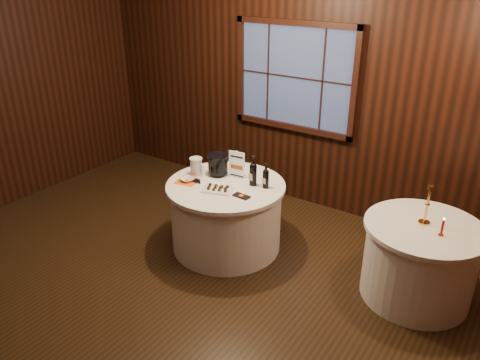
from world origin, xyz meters
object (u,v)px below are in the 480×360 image
Objects in this scene: main_table at (226,215)px; grape_bunch at (198,181)px; port_bottle_right at (266,177)px; chocolate_box at (241,196)px; ice_bucket at (218,164)px; brass_candlestick at (426,210)px; side_table at (419,261)px; red_candle at (442,229)px; port_bottle_left at (253,173)px; sign_stand at (237,168)px; glass_pitcher at (196,167)px; cracker_bowl at (187,180)px; chocolate_plate at (218,189)px.

main_table is 7.49× the size of grape_bunch.
chocolate_box is at bearing -99.52° from port_bottle_right.
ice_bucket is 2.20m from brass_candlestick.
grape_bunch is at bearing -169.28° from side_table.
chocolate_box is 1.88m from red_candle.
port_bottle_right is (0.14, 0.02, -0.02)m from port_bottle_left.
side_table is at bearing 8.53° from main_table.
side_table is at bearing -3.32° from sign_stand.
glass_pitcher is at bearing -162.70° from port_bottle_right.
port_bottle_left is at bearing -174.98° from side_table.
red_candle is at bearing 8.44° from cracker_bowl.
port_bottle_left is 0.92× the size of chocolate_plate.
brass_candlestick is (2.19, 0.18, 0.01)m from ice_bucket.
port_bottle_right reaches higher than red_candle.
chocolate_box is (0.05, -0.30, -0.14)m from port_bottle_left.
port_bottle_right reaches higher than ice_bucket.
sign_stand is (-2.01, -0.07, 0.49)m from side_table.
ice_bucket is 0.41m from chocolate_plate.
main_table and side_table have the same top height.
main_table is at bearing -151.05° from port_bottle_right.
brass_candlestick reaches higher than grape_bunch.
main_table is at bearing 96.72° from chocolate_plate.
chocolate_box is 0.69m from cracker_bowl.
brass_candlestick is (1.58, 0.17, 0.02)m from port_bottle_right.
port_bottle_right is at bearing -173.96° from brass_candlestick.
glass_pitcher is at bearing -173.10° from side_table.
glass_pitcher is 1.13× the size of red_candle.
red_candle is (2.36, 0.05, -0.05)m from ice_bucket.
red_candle is (0.18, -0.14, -0.06)m from brass_candlestick.
ice_bucket is at bearing 76.84° from grape_bunch.
brass_candlestick is (1.67, 0.49, 0.13)m from chocolate_box.
sign_stand is 1.99m from brass_candlestick.
main_table is at bearing 157.16° from chocolate_box.
chocolate_box is at bearing 2.15° from cracker_bowl.
cracker_bowl is (-0.78, -0.34, -0.10)m from port_bottle_right.
sign_stand is at bearing 174.35° from port_bottle_left.
sign_stand reaches higher than ice_bucket.
side_table is at bearing 16.49° from port_bottle_left.
sign_stand is 0.41m from chocolate_plate.
cracker_bowl is at bearing -77.93° from glass_pitcher.
chocolate_plate reaches higher than side_table.
cracker_bowl is (-0.38, -0.18, 0.40)m from main_table.
ice_bucket is 0.61m from chocolate_box.
red_candle is at bearing -37.45° from brass_candlestick.
cracker_bowl is 2.57m from red_candle.
main_table is 3.58× the size of chocolate_plate.
brass_candlestick reaches higher than cracker_bowl.
chocolate_plate is 0.47m from glass_pitcher.
cracker_bowl is at bearing -167.76° from brass_candlestick.
side_table is 2.27m from ice_bucket.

